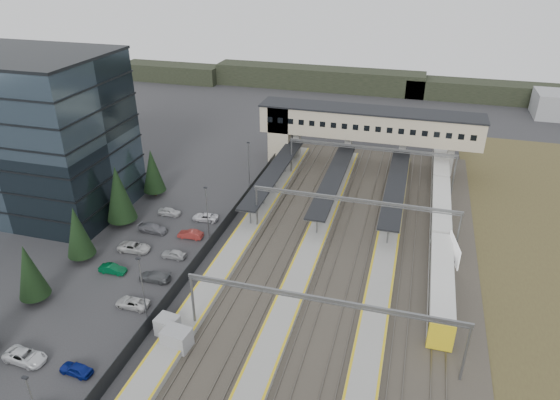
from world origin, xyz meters
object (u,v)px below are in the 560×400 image
(relay_cabin_far, at_px, (168,326))
(train, at_px, (440,212))
(billboard, at_px, (454,251))
(footbridge, at_px, (353,125))
(office_building, at_px, (37,135))
(relay_cabin_near, at_px, (177,339))

(relay_cabin_far, bearing_deg, train, 49.20)
(relay_cabin_far, height_order, billboard, billboard)
(relay_cabin_far, xyz_separation_m, footbridge, (12.12, 51.71, 6.87))
(train, height_order, billboard, billboard)
(office_building, distance_m, footbridge, 53.18)
(office_building, bearing_deg, footbridge, 34.47)
(office_building, height_order, relay_cabin_near, office_building)
(relay_cabin_near, distance_m, train, 43.61)
(office_building, distance_m, relay_cabin_far, 39.90)
(office_building, distance_m, relay_cabin_near, 42.42)
(relay_cabin_far, height_order, train, train)
(office_building, xyz_separation_m, footbridge, (43.70, 30.00, -4.26))
(footbridge, relative_size, train, 0.72)
(relay_cabin_far, bearing_deg, footbridge, 76.80)
(office_building, height_order, billboard, office_building)
(billboard, bearing_deg, office_building, 179.12)
(office_building, xyz_separation_m, billboard, (61.51, -0.94, -9.24))
(footbridge, bearing_deg, billboard, -60.07)
(relay_cabin_near, xyz_separation_m, footbridge, (10.13, 53.47, 6.74))
(office_building, xyz_separation_m, train, (60.00, 11.22, -10.27))
(footbridge, distance_m, train, 25.58)
(footbridge, height_order, billboard, footbridge)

